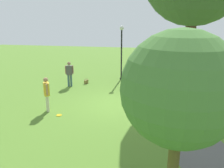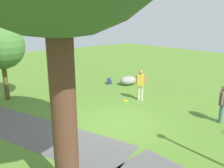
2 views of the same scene
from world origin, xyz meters
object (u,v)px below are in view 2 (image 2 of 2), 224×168
Objects in this scene: frisbee_on_grass at (126,101)px; man_near_boulder at (141,83)px; lawn_boulder at (128,80)px; young_tree_near_path at (1,46)px; woman_with_handbag at (223,101)px; backpack_by_boulder at (109,81)px.

man_near_boulder is at bearing -117.78° from frisbee_on_grass.
lawn_boulder is at bearing -46.63° from frisbee_on_grass.
lawn_boulder is at bearing -107.26° from young_tree_near_path.
lawn_boulder is 6.73m from woman_with_handbag.
woman_with_handbag is 4.65m from frisbee_on_grass.
man_near_boulder is 3.62m from backpack_by_boulder.
man_near_boulder is (4.04, 0.48, 0.02)m from woman_with_handbag.
lawn_boulder is 3.21m from frisbee_on_grass.
frisbee_on_grass is at bearing 133.37° from lawn_boulder.
young_tree_near_path reaches higher than lawn_boulder.
frisbee_on_grass is at bearing 154.53° from backpack_by_boulder.
lawn_boulder reaches higher than frisbee_on_grass.
lawn_boulder is 1.24m from backpack_by_boulder.
frisbee_on_grass is (-2.19, 2.32, -0.27)m from lawn_boulder.
backpack_by_boulder is (-1.25, -6.05, -2.61)m from young_tree_near_path.
frisbee_on_grass is at bearing -133.47° from young_tree_near_path.
man_near_boulder reaches higher than lawn_boulder.
man_near_boulder reaches higher than frisbee_on_grass.
man_near_boulder is 1.21m from frisbee_on_grass.
man_near_boulder is (-2.56, 1.62, 0.65)m from lawn_boulder.
man_near_boulder is 4.03× the size of backpack_by_boulder.
young_tree_near_path is at bearing 78.37° from backpack_by_boulder.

